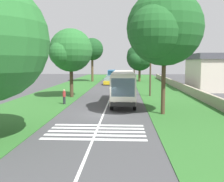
{
  "coord_description": "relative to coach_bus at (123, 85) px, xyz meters",
  "views": [
    {
      "loc": [
        -22.62,
        -1.98,
        4.82
      ],
      "look_at": [
        5.55,
        -0.54,
        1.6
      ],
      "focal_mm": 40.73,
      "sensor_mm": 36.0,
      "label": 1
    }
  ],
  "objects": [
    {
      "name": "roadside_tree_left_0",
      "position": [
        5.32,
        7.25,
        4.1
      ],
      "size": [
        6.86,
        5.82,
        9.28
      ],
      "color": "#4C3826",
      "rests_on": "grass_verge_left"
    },
    {
      "name": "zebra_crossing",
      "position": [
        -12.02,
        1.8,
        -2.14
      ],
      "size": [
        4.05,
        6.8,
        0.01
      ],
      "color": "silver",
      "rests_on": "ground"
    },
    {
      "name": "grass_verge_left",
      "position": [
        8.42,
        10.0,
        -2.13
      ],
      "size": [
        120.0,
        8.0,
        0.04
      ],
      "primitive_type": "cube",
      "color": "#2D6628",
      "rests_on": "ground"
    },
    {
      "name": "trailing_car_2",
      "position": [
        34.81,
        3.8,
        -1.48
      ],
      "size": [
        4.3,
        1.78,
        1.43
      ],
      "color": "gold",
      "rests_on": "ground"
    },
    {
      "name": "ground",
      "position": [
        -6.58,
        1.8,
        -2.15
      ],
      "size": [
        160.0,
        160.0,
        0.0
      ],
      "primitive_type": "plane",
      "color": "#424244"
    },
    {
      "name": "trailing_car_1",
      "position": [
        24.98,
        3.41,
        -1.48
      ],
      "size": [
        4.3,
        1.78,
        1.43
      ],
      "color": "gold",
      "rests_on": "ground"
    },
    {
      "name": "roadside_tree_left_2",
      "position": [
        33.49,
        8.05,
        5.62
      ],
      "size": [
        6.68,
        5.44,
        10.64
      ],
      "color": "brown",
      "rests_on": "grass_verge_left"
    },
    {
      "name": "roadside_building",
      "position": [
        15.81,
        -15.73,
        1.03
      ],
      "size": [
        10.93,
        8.28,
        6.24
      ],
      "color": "beige",
      "rests_on": "ground"
    },
    {
      "name": "roadside_tree_right_1",
      "position": [
        34.18,
        -3.66,
        3.57
      ],
      "size": [
        7.77,
        6.43,
        9.08
      ],
      "color": "brown",
      "rests_on": "grass_verge_right"
    },
    {
      "name": "trailing_minibus_0",
      "position": [
        45.53,
        3.67,
        -0.6
      ],
      "size": [
        6.0,
        2.14,
        2.53
      ],
      "color": "teal",
      "rests_on": "ground"
    },
    {
      "name": "utility_pole",
      "position": [
        6.73,
        -3.74,
        2.35
      ],
      "size": [
        0.24,
        1.4,
        8.62
      ],
      "color": "#473828",
      "rests_on": "grass_verge_right"
    },
    {
      "name": "roadside_tree_right_0",
      "position": [
        -5.84,
        -3.51,
        5.55
      ],
      "size": [
        8.07,
        6.81,
        11.24
      ],
      "color": "#4C3826",
      "rests_on": "grass_verge_right"
    },
    {
      "name": "pedestrian",
      "position": [
        -0.81,
        6.74,
        -1.24
      ],
      "size": [
        0.34,
        0.34,
        1.69
      ],
      "color": "#26262D",
      "rests_on": "grass_verge_left"
    },
    {
      "name": "roadside_tree_right_2",
      "position": [
        57.01,
        -3.15,
        5.27
      ],
      "size": [
        5.84,
        4.84,
        9.95
      ],
      "color": "#3D2D1E",
      "rests_on": "grass_verge_right"
    },
    {
      "name": "grass_verge_right",
      "position": [
        8.42,
        -6.4,
        -2.13
      ],
      "size": [
        120.0,
        8.0,
        0.04
      ],
      "primitive_type": "cube",
      "color": "#2D6628",
      "rests_on": "ground"
    },
    {
      "name": "centre_line",
      "position": [
        8.42,
        1.8,
        -2.14
      ],
      "size": [
        110.0,
        0.16,
        0.01
      ],
      "primitive_type": "cube",
      "color": "silver",
      "rests_on": "ground"
    },
    {
      "name": "trailing_car_0",
      "position": [
        16.53,
        0.12,
        -1.48
      ],
      "size": [
        4.3,
        1.78,
        1.43
      ],
      "color": "black",
      "rests_on": "ground"
    },
    {
      "name": "roadside_wall",
      "position": [
        13.42,
        -9.8,
        -1.51
      ],
      "size": [
        70.0,
        0.4,
        1.19
      ],
      "primitive_type": "cube",
      "color": "#9E937F",
      "rests_on": "grass_verge_right"
    },
    {
      "name": "coach_bus",
      "position": [
        0.0,
        0.0,
        0.0
      ],
      "size": [
        11.16,
        2.62,
        3.73
      ],
      "color": "silver",
      "rests_on": "ground"
    }
  ]
}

